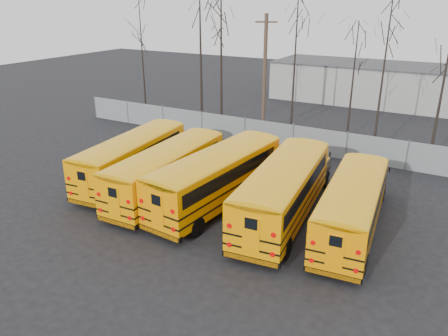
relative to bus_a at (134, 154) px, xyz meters
The scene contains 16 objects.
ground 6.95m from the bus_a, 15.34° to the right, with size 120.00×120.00×0.00m, color black.
fence 12.13m from the bus_a, 57.57° to the left, with size 40.00×0.04×2.00m, color gray.
distant_building 31.39m from the bus_a, 74.30° to the left, with size 22.00×8.00×4.00m, color #999A95.
bus_a is the anchor object (origin of this frame).
bus_b 3.27m from the bus_a, 12.96° to the right, with size 2.75×10.71×2.98m.
bus_c 6.28m from the bus_a, ahead, with size 3.60×11.38×3.14m.
bus_d 10.03m from the bus_a, ahead, with size 3.70×11.38×3.13m.
bus_e 13.43m from the bus_a, ahead, with size 3.25×10.30×2.84m.
utility_pole_left 13.89m from the bus_a, 78.65° to the left, with size 1.63×0.78×9.62m.
tree_0 18.15m from the bus_a, 126.89° to the left, with size 0.26×0.26×10.57m, color black.
tree_1 15.57m from the bus_a, 105.93° to the left, with size 0.26×0.26×12.65m, color black.
tree_2 12.75m from the bus_a, 92.96° to the left, with size 0.26×0.26×12.40m, color black.
tree_3 17.25m from the bus_a, 75.77° to the left, with size 0.26×0.26×12.39m, color black.
tree_4 18.36m from the bus_a, 59.54° to the left, with size 0.26×0.26×9.14m, color black.
tree_5 17.83m from the bus_a, 46.87° to the left, with size 0.26×0.26×11.25m, color black.
tree_6 20.07m from the bus_a, 37.42° to the left, with size 0.26×0.26×9.18m, color black.
Camera 1 is at (10.78, -17.58, 10.73)m, focal length 35.00 mm.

